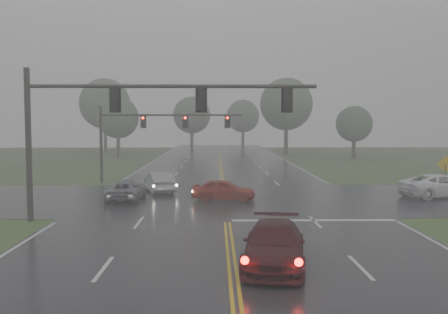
{
  "coord_description": "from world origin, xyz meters",
  "views": [
    {
      "loc": [
        -0.58,
        -11.11,
        5.12
      ],
      "look_at": [
        -0.13,
        16.0,
        3.22
      ],
      "focal_mm": 40.0,
      "sensor_mm": 36.0,
      "label": 1
    }
  ],
  "objects_px": {
    "signal_gantry_near": "(119,114)",
    "sedan_silver": "(159,192)",
    "car_grey": "(127,200)",
    "pickup_white": "(441,197)",
    "sedan_maroon": "(274,267)",
    "sedan_red": "(224,201)",
    "signal_gantry_far": "(145,129)"
  },
  "relations": [
    {
      "from": "signal_gantry_near",
      "to": "sedan_silver",
      "type": "bearing_deg",
      "value": 85.46
    },
    {
      "from": "car_grey",
      "to": "pickup_white",
      "type": "height_order",
      "value": "pickup_white"
    },
    {
      "from": "sedan_maroon",
      "to": "pickup_white",
      "type": "relative_size",
      "value": 0.93
    },
    {
      "from": "sedan_maroon",
      "to": "sedan_red",
      "type": "height_order",
      "value": "sedan_maroon"
    },
    {
      "from": "car_grey",
      "to": "signal_gantry_far",
      "type": "xyz_separation_m",
      "value": [
        -0.04,
        9.3,
        4.57
      ]
    },
    {
      "from": "sedan_red",
      "to": "car_grey",
      "type": "relative_size",
      "value": 0.9
    },
    {
      "from": "car_grey",
      "to": "signal_gantry_far",
      "type": "distance_m",
      "value": 10.36
    },
    {
      "from": "sedan_red",
      "to": "pickup_white",
      "type": "relative_size",
      "value": 0.73
    },
    {
      "from": "car_grey",
      "to": "pickup_white",
      "type": "relative_size",
      "value": 0.81
    },
    {
      "from": "sedan_silver",
      "to": "signal_gantry_near",
      "type": "height_order",
      "value": "signal_gantry_near"
    },
    {
      "from": "sedan_maroon",
      "to": "signal_gantry_near",
      "type": "distance_m",
      "value": 12.28
    },
    {
      "from": "sedan_red",
      "to": "signal_gantry_far",
      "type": "height_order",
      "value": "signal_gantry_far"
    },
    {
      "from": "sedan_red",
      "to": "signal_gantry_far",
      "type": "distance_m",
      "value": 12.54
    },
    {
      "from": "car_grey",
      "to": "pickup_white",
      "type": "bearing_deg",
      "value": -177.14
    },
    {
      "from": "sedan_red",
      "to": "car_grey",
      "type": "xyz_separation_m",
      "value": [
        -6.41,
        0.44,
        0.0
      ]
    },
    {
      "from": "sedan_maroon",
      "to": "sedan_silver",
      "type": "bearing_deg",
      "value": 116.73
    },
    {
      "from": "sedan_red",
      "to": "sedan_silver",
      "type": "height_order",
      "value": "sedan_silver"
    },
    {
      "from": "pickup_white",
      "to": "signal_gantry_far",
      "type": "xyz_separation_m",
      "value": [
        -21.27,
        8.49,
        4.57
      ]
    },
    {
      "from": "sedan_silver",
      "to": "pickup_white",
      "type": "distance_m",
      "value": 19.7
    },
    {
      "from": "sedan_red",
      "to": "pickup_white",
      "type": "distance_m",
      "value": 14.88
    },
    {
      "from": "signal_gantry_far",
      "to": "sedan_maroon",
      "type": "bearing_deg",
      "value": -72.0
    },
    {
      "from": "sedan_maroon",
      "to": "signal_gantry_far",
      "type": "distance_m",
      "value": 26.26
    },
    {
      "from": "pickup_white",
      "to": "signal_gantry_near",
      "type": "height_order",
      "value": "signal_gantry_near"
    },
    {
      "from": "pickup_white",
      "to": "sedan_maroon",
      "type": "bearing_deg",
      "value": 126.07
    },
    {
      "from": "signal_gantry_far",
      "to": "signal_gantry_near",
      "type": "bearing_deg",
      "value": -86.67
    },
    {
      "from": "sedan_silver",
      "to": "car_grey",
      "type": "distance_m",
      "value": 4.04
    },
    {
      "from": "signal_gantry_far",
      "to": "pickup_white",
      "type": "bearing_deg",
      "value": -21.77
    },
    {
      "from": "signal_gantry_near",
      "to": "signal_gantry_far",
      "type": "xyz_separation_m",
      "value": [
        -0.94,
        16.21,
        -0.99
      ]
    },
    {
      "from": "sedan_silver",
      "to": "pickup_white",
      "type": "height_order",
      "value": "pickup_white"
    },
    {
      "from": "sedan_red",
      "to": "signal_gantry_near",
      "type": "height_order",
      "value": "signal_gantry_near"
    },
    {
      "from": "sedan_red",
      "to": "car_grey",
      "type": "bearing_deg",
      "value": 93.78
    },
    {
      "from": "sedan_maroon",
      "to": "car_grey",
      "type": "height_order",
      "value": "sedan_maroon"
    }
  ]
}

